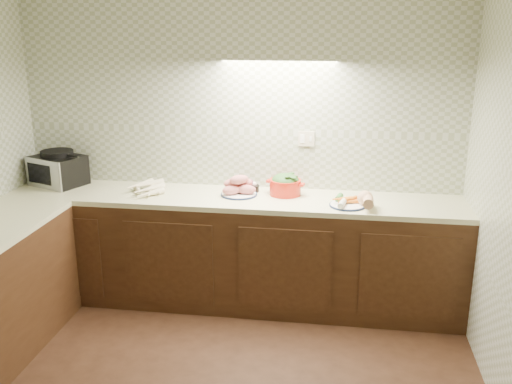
# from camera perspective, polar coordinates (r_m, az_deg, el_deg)

# --- Properties ---
(room) EXTENTS (3.60, 3.60, 2.60)m
(room) POSITION_cam_1_polar(r_m,az_deg,el_deg) (2.89, -8.12, 4.69)
(room) COLOR black
(room) RESTS_ON ground
(counter) EXTENTS (3.60, 3.60, 0.90)m
(counter) POSITION_cam_1_polar(r_m,az_deg,el_deg) (4.10, -14.00, -9.38)
(counter) COLOR black
(counter) RESTS_ON ground
(toaster_oven) EXTENTS (0.50, 0.45, 0.29)m
(toaster_oven) POSITION_cam_1_polar(r_m,az_deg,el_deg) (5.05, -19.20, 2.20)
(toaster_oven) COLOR black
(toaster_oven) RESTS_ON counter
(parsnip_pile) EXTENTS (0.46, 0.40, 0.09)m
(parsnip_pile) POSITION_cam_1_polar(r_m,az_deg,el_deg) (4.67, -11.69, 0.39)
(parsnip_pile) COLOR #F9F1C6
(parsnip_pile) RESTS_ON counter
(sweet_potato_plate) EXTENTS (0.29, 0.29, 0.17)m
(sweet_potato_plate) POSITION_cam_1_polar(r_m,az_deg,el_deg) (4.50, -1.76, 0.44)
(sweet_potato_plate) COLOR #101B3D
(sweet_potato_plate) RESTS_ON counter
(onion_bowl) EXTENTS (0.14, 0.14, 0.10)m
(onion_bowl) POSITION_cam_1_polar(r_m,az_deg,el_deg) (4.60, -0.58, 0.54)
(onion_bowl) COLOR black
(onion_bowl) RESTS_ON counter
(dutch_oven) EXTENTS (0.31, 0.30, 0.17)m
(dutch_oven) POSITION_cam_1_polar(r_m,az_deg,el_deg) (4.51, 2.94, 0.76)
(dutch_oven) COLOR red
(dutch_oven) RESTS_ON counter
(veg_plate) EXTENTS (0.34, 0.28, 0.13)m
(veg_plate) POSITION_cam_1_polar(r_m,az_deg,el_deg) (4.29, 9.90, -0.85)
(veg_plate) COLOR #101B3D
(veg_plate) RESTS_ON counter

